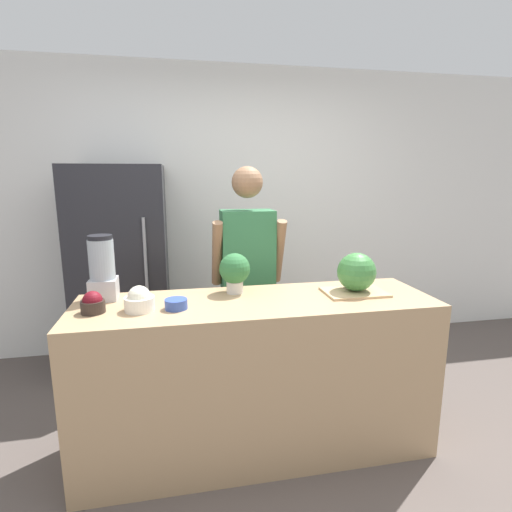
{
  "coord_description": "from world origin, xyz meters",
  "views": [
    {
      "loc": [
        -0.43,
        -1.82,
        1.63
      ],
      "look_at": [
        0.0,
        0.34,
        1.18
      ],
      "focal_mm": 28.0,
      "sensor_mm": 36.0,
      "label": 1
    }
  ],
  "objects": [
    {
      "name": "bowl_cherries",
      "position": [
        -0.87,
        0.26,
        0.98
      ],
      "size": [
        0.12,
        0.12,
        0.11
      ],
      "color": "#2D231E",
      "rests_on": "counter_island"
    },
    {
      "name": "bowl_cream",
      "position": [
        -0.64,
        0.25,
        0.99
      ],
      "size": [
        0.16,
        0.16,
        0.13
      ],
      "color": "white",
      "rests_on": "counter_island"
    },
    {
      "name": "watermelon",
      "position": [
        0.61,
        0.33,
        1.06
      ],
      "size": [
        0.23,
        0.23,
        0.23
      ],
      "color": "#3D7F3D",
      "rests_on": "cutting_board"
    },
    {
      "name": "person",
      "position": [
        0.06,
        0.95,
        0.88
      ],
      "size": [
        0.52,
        0.27,
        1.69
      ],
      "color": "#333338",
      "rests_on": "ground_plane"
    },
    {
      "name": "ground_plane",
      "position": [
        0.0,
        0.0,
        0.0
      ],
      "size": [
        14.0,
        14.0,
        0.0
      ],
      "primitive_type": "plane",
      "color": "#564C47"
    },
    {
      "name": "bowl_small_blue",
      "position": [
        -0.45,
        0.24,
        0.96
      ],
      "size": [
        0.12,
        0.12,
        0.05
      ],
      "color": "#334C9E",
      "rests_on": "counter_island"
    },
    {
      "name": "blender",
      "position": [
        -0.85,
        0.5,
        1.11
      ],
      "size": [
        0.15,
        0.15,
        0.37
      ],
      "color": "#B7B7BC",
      "rests_on": "counter_island"
    },
    {
      "name": "wall_back",
      "position": [
        0.0,
        1.94,
        1.3
      ],
      "size": [
        8.0,
        0.06,
        2.6
      ],
      "color": "white",
      "rests_on": "ground_plane"
    },
    {
      "name": "refrigerator",
      "position": [
        -0.89,
        1.55,
        0.85
      ],
      "size": [
        0.74,
        0.7,
        1.71
      ],
      "color": "#232328",
      "rests_on": "ground_plane"
    },
    {
      "name": "counter_island",
      "position": [
        0.0,
        0.31,
        0.47
      ],
      "size": [
        2.04,
        0.61,
        0.93
      ],
      "color": "tan",
      "rests_on": "ground_plane"
    },
    {
      "name": "cutting_board",
      "position": [
        0.6,
        0.33,
        0.94
      ],
      "size": [
        0.36,
        0.26,
        0.01
      ],
      "color": "tan",
      "rests_on": "counter_island"
    },
    {
      "name": "potted_plant",
      "position": [
        -0.1,
        0.48,
        1.07
      ],
      "size": [
        0.18,
        0.18,
        0.24
      ],
      "color": "beige",
      "rests_on": "counter_island"
    }
  ]
}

